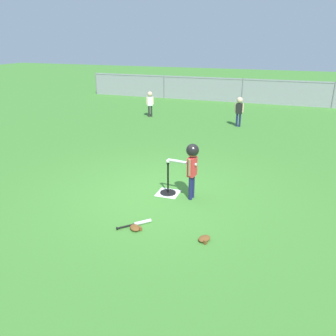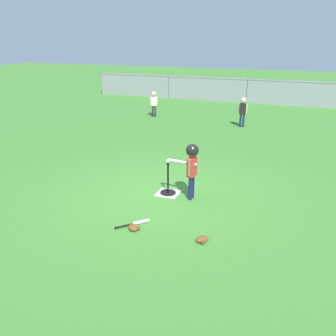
{
  "view_description": "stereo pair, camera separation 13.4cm",
  "coord_description": "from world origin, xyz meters",
  "px_view_note": "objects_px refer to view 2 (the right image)",
  "views": [
    {
      "loc": [
        2.33,
        -5.92,
        2.98
      ],
      "look_at": [
        0.16,
        0.1,
        0.55
      ],
      "focal_mm": 36.96,
      "sensor_mm": 36.0,
      "label": 1
    },
    {
      "loc": [
        2.46,
        -5.87,
        2.98
      ],
      "look_at": [
        0.16,
        0.1,
        0.55
      ],
      "focal_mm": 36.96,
      "sensor_mm": 36.0,
      "label": 2
    }
  ],
  "objects_px": {
    "baseball_on_tee": "(168,161)",
    "batter_child": "(192,160)",
    "glove_by_plate": "(134,227)",
    "fielder_deep_left": "(243,108)",
    "batting_tee": "(168,189)",
    "spare_bat_silver": "(137,223)",
    "glove_near_bats": "(202,239)",
    "fielder_near_right": "(154,101)"
  },
  "relations": [
    {
      "from": "fielder_deep_left",
      "to": "spare_bat_silver",
      "type": "xyz_separation_m",
      "value": [
        -0.47,
        -7.48,
        -0.64
      ]
    },
    {
      "from": "spare_bat_silver",
      "to": "glove_by_plate",
      "type": "height_order",
      "value": "glove_by_plate"
    },
    {
      "from": "batter_child",
      "to": "glove_by_plate",
      "type": "bearing_deg",
      "value": -109.98
    },
    {
      "from": "fielder_near_right",
      "to": "glove_by_plate",
      "type": "height_order",
      "value": "fielder_near_right"
    },
    {
      "from": "fielder_near_right",
      "to": "glove_near_bats",
      "type": "distance_m",
      "value": 9.09
    },
    {
      "from": "baseball_on_tee",
      "to": "spare_bat_silver",
      "type": "relative_size",
      "value": 0.15
    },
    {
      "from": "baseball_on_tee",
      "to": "batter_child",
      "type": "distance_m",
      "value": 0.52
    },
    {
      "from": "baseball_on_tee",
      "to": "batter_child",
      "type": "xyz_separation_m",
      "value": [
        0.5,
        -0.06,
        0.1
      ]
    },
    {
      "from": "batting_tee",
      "to": "fielder_near_right",
      "type": "xyz_separation_m",
      "value": [
        -3.11,
        6.55,
        0.54
      ]
    },
    {
      "from": "fielder_deep_left",
      "to": "spare_bat_silver",
      "type": "bearing_deg",
      "value": -93.62
    },
    {
      "from": "fielder_deep_left",
      "to": "spare_bat_silver",
      "type": "distance_m",
      "value": 7.53
    },
    {
      "from": "batter_child",
      "to": "fielder_deep_left",
      "type": "xyz_separation_m",
      "value": [
        -0.07,
        6.19,
        -0.13
      ]
    },
    {
      "from": "batting_tee",
      "to": "fielder_deep_left",
      "type": "height_order",
      "value": "fielder_deep_left"
    },
    {
      "from": "glove_near_bats",
      "to": "fielder_deep_left",
      "type": "bearing_deg",
      "value": 95.2
    },
    {
      "from": "baseball_on_tee",
      "to": "spare_bat_silver",
      "type": "distance_m",
      "value": 1.51
    },
    {
      "from": "glove_by_plate",
      "to": "spare_bat_silver",
      "type": "bearing_deg",
      "value": 92.84
    },
    {
      "from": "glove_by_plate",
      "to": "glove_near_bats",
      "type": "bearing_deg",
      "value": 3.09
    },
    {
      "from": "batting_tee",
      "to": "glove_by_plate",
      "type": "relative_size",
      "value": 2.43
    },
    {
      "from": "fielder_near_right",
      "to": "glove_near_bats",
      "type": "relative_size",
      "value": 3.74
    },
    {
      "from": "baseball_on_tee",
      "to": "fielder_near_right",
      "type": "bearing_deg",
      "value": 115.41
    },
    {
      "from": "fielder_deep_left",
      "to": "baseball_on_tee",
      "type": "bearing_deg",
      "value": -94.09
    },
    {
      "from": "batting_tee",
      "to": "spare_bat_silver",
      "type": "height_order",
      "value": "batting_tee"
    },
    {
      "from": "batter_child",
      "to": "baseball_on_tee",
      "type": "bearing_deg",
      "value": 172.85
    },
    {
      "from": "spare_bat_silver",
      "to": "glove_near_bats",
      "type": "bearing_deg",
      "value": -5.13
    },
    {
      "from": "fielder_deep_left",
      "to": "batting_tee",
      "type": "bearing_deg",
      "value": -94.09
    },
    {
      "from": "baseball_on_tee",
      "to": "glove_by_plate",
      "type": "distance_m",
      "value": 1.66
    },
    {
      "from": "baseball_on_tee",
      "to": "batter_child",
      "type": "bearing_deg",
      "value": -7.15
    },
    {
      "from": "fielder_deep_left",
      "to": "batter_child",
      "type": "bearing_deg",
      "value": -89.4
    },
    {
      "from": "baseball_on_tee",
      "to": "fielder_near_right",
      "type": "height_order",
      "value": "fielder_near_right"
    },
    {
      "from": "batting_tee",
      "to": "glove_near_bats",
      "type": "height_order",
      "value": "batting_tee"
    },
    {
      "from": "glove_by_plate",
      "to": "glove_near_bats",
      "type": "distance_m",
      "value": 1.16
    },
    {
      "from": "batting_tee",
      "to": "fielder_near_right",
      "type": "height_order",
      "value": "fielder_near_right"
    },
    {
      "from": "spare_bat_silver",
      "to": "glove_by_plate",
      "type": "relative_size",
      "value": 1.78
    },
    {
      "from": "fielder_deep_left",
      "to": "fielder_near_right",
      "type": "bearing_deg",
      "value": 173.18
    },
    {
      "from": "fielder_near_right",
      "to": "batter_child",
      "type": "bearing_deg",
      "value": -61.34
    },
    {
      "from": "glove_by_plate",
      "to": "fielder_deep_left",
      "type": "bearing_deg",
      "value": 86.52
    },
    {
      "from": "baseball_on_tee",
      "to": "glove_by_plate",
      "type": "xyz_separation_m",
      "value": [
        -0.03,
        -1.52,
        -0.66
      ]
    },
    {
      "from": "fielder_near_right",
      "to": "fielder_deep_left",
      "type": "bearing_deg",
      "value": -6.82
    },
    {
      "from": "batting_tee",
      "to": "spare_bat_silver",
      "type": "distance_m",
      "value": 1.36
    },
    {
      "from": "baseball_on_tee",
      "to": "glove_by_plate",
      "type": "bearing_deg",
      "value": -91.01
    },
    {
      "from": "batting_tee",
      "to": "spare_bat_silver",
      "type": "bearing_deg",
      "value": -91.48
    },
    {
      "from": "baseball_on_tee",
      "to": "spare_bat_silver",
      "type": "xyz_separation_m",
      "value": [
        -0.04,
        -1.36,
        -0.66
      ]
    }
  ]
}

